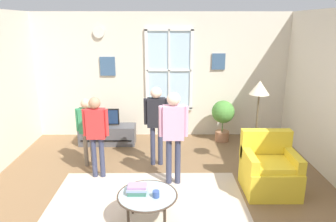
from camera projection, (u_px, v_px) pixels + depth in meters
name	position (u px, v px, depth m)	size (l,w,h in m)	color
ground_plane	(159.00, 209.00, 4.25)	(6.01, 6.42, 0.02)	brown
back_wall	(161.00, 76.00, 6.73)	(5.41, 0.17, 2.67)	beige
area_rug	(147.00, 208.00, 4.23)	(2.76, 2.06, 0.01)	#C6B29E
tv_stand	(108.00, 135.00, 6.47)	(1.15, 0.42, 0.40)	#4C4C51
television	(107.00, 117.00, 6.36)	(0.51, 0.08, 0.36)	#4C4C4C
armchair	(269.00, 170.00, 4.63)	(0.76, 0.74, 0.87)	yellow
coffee_table	(147.00, 196.00, 3.82)	(0.75, 0.75, 0.41)	#99B2B7
book_stack	(137.00, 189.00, 3.85)	(0.26, 0.20, 0.10)	#356E59
cup	(156.00, 194.00, 3.75)	(0.09, 0.09, 0.08)	#334C8C
remote_near_books	(141.00, 187.00, 3.98)	(0.04, 0.14, 0.02)	black
person_pink_shirt	(173.00, 128.00, 4.66)	(0.44, 0.20, 1.47)	#333851
person_red_shirt	(96.00, 128.00, 4.88)	(0.41, 0.18, 1.34)	#333851
person_green_shirt	(87.00, 125.00, 5.30)	(0.37, 0.17, 1.22)	#726656
person_black_shirt	(156.00, 117.00, 5.32)	(0.42, 0.19, 1.41)	#333851
potted_plant_by_window	(223.00, 115.00, 6.52)	(0.48, 0.48, 0.88)	#9E6B4C
floor_lamp	(259.00, 97.00, 4.97)	(0.32, 0.32, 1.56)	black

